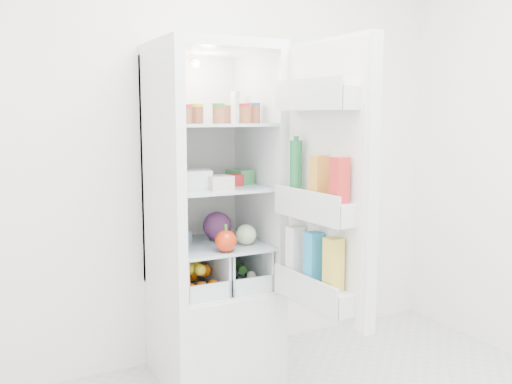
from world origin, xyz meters
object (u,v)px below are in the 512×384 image
refrigerator (210,256)px  mushroom_bowl (179,237)px  red_cabbage (217,226)px  fridge_door (325,188)px

refrigerator → mushroom_bowl: refrigerator is taller
refrigerator → red_cabbage: bearing=4.2°
mushroom_bowl → fridge_door: 0.88m
mushroom_bowl → red_cabbage: bearing=-7.7°
refrigerator → fridge_door: size_ratio=1.38×
fridge_door → red_cabbage: bearing=19.8°
fridge_door → mushroom_bowl: bearing=32.6°
refrigerator → mushroom_bowl: (-0.17, 0.03, 0.12)m
red_cabbage → mushroom_bowl: bearing=172.3°
refrigerator → red_cabbage: size_ratio=11.45×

